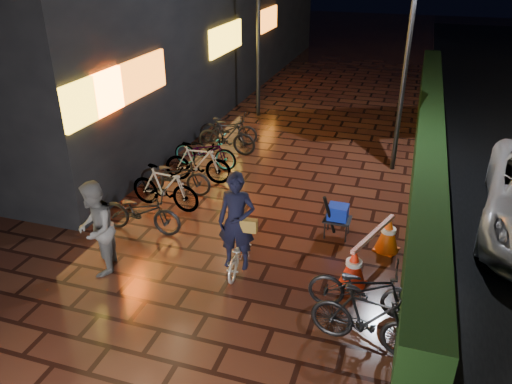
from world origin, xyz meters
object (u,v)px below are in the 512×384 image
(cart_assembly, at_px, (337,214))
(bystander_person, at_px, (96,229))
(cyclist, at_px, (238,236))
(traffic_barrier, at_px, (372,249))

(cart_assembly, bearing_deg, bystander_person, -147.17)
(cyclist, height_order, traffic_barrier, cyclist)
(bystander_person, bearing_deg, traffic_barrier, 86.60)
(traffic_barrier, bearing_deg, cart_assembly, 132.71)
(cyclist, height_order, cart_assembly, cyclist)
(traffic_barrier, height_order, cart_assembly, cart_assembly)
(bystander_person, height_order, cyclist, cyclist)
(bystander_person, relative_size, traffic_barrier, 0.97)
(traffic_barrier, bearing_deg, bystander_person, -160.59)
(cyclist, bearing_deg, cart_assembly, 48.66)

